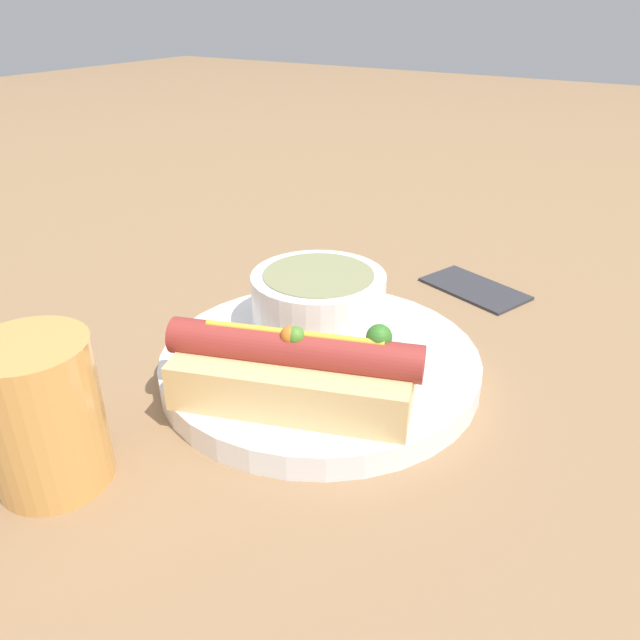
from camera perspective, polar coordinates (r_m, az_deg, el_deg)
ground_plane at (r=0.50m, az=0.00°, el=-4.93°), size 4.00×4.00×0.00m
dinner_plate at (r=0.50m, az=0.00°, el=-3.99°), size 0.25×0.25×0.02m
hot_dog at (r=0.43m, az=-2.31°, el=-4.66°), size 0.17×0.11×0.06m
soup_bowl at (r=0.52m, az=-0.14°, el=2.02°), size 0.11×0.11×0.05m
spoon at (r=0.54m, az=-1.96°, el=0.32°), size 0.03×0.17×0.01m
drinking_glass at (r=0.41m, az=-24.00°, el=-7.89°), size 0.07×0.07×0.10m
napkin at (r=0.66m, az=13.95°, el=2.91°), size 0.12×0.09×0.01m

